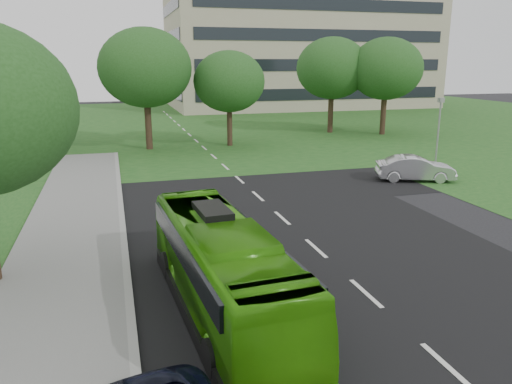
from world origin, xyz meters
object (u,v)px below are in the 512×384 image
sedan (415,168)px  office_building (300,25)px  bus (222,268)px  tree_park_c (229,82)px  tree_park_a (29,83)px  tree_park_d (332,68)px  camera_pole (439,121)px  tree_park_b (145,68)px  tree_park_e (386,69)px

sedan → office_building: bearing=6.9°
bus → tree_park_c: bearing=72.6°
tree_park_a → tree_park_d: (27.07, 4.71, 0.90)m
office_building → camera_pole: 47.81m
tree_park_a → sedan: size_ratio=1.75×
tree_park_d → bus: (-18.48, -33.60, -5.00)m
tree_park_a → bus: size_ratio=0.84×
tree_park_b → tree_park_c: size_ratio=1.22×
tree_park_d → sedan: (-3.83, -20.88, -5.58)m
tree_park_b → sedan: (14.55, -15.82, -5.74)m
tree_park_c → bus: 29.57m
tree_park_d → camera_pole: (1.01, -16.14, -3.40)m
tree_park_e → bus: (-22.88, -30.92, -4.97)m
office_building → tree_park_c: office_building is taller
tree_park_b → tree_park_e: tree_park_b is taller
tree_park_c → camera_pole: size_ratio=1.74×
tree_park_e → bus: bearing=-126.5°
office_building → tree_park_b: (-26.36, -35.24, -6.00)m
tree_park_a → camera_pole: 30.41m
camera_pole → tree_park_a: bearing=147.4°
office_building → tree_park_a: (-35.04, -34.89, -7.07)m
tree_park_a → tree_park_b: bearing=-2.3°
office_building → sedan: (-11.81, -51.06, -11.74)m
tree_park_d → bus: 38.67m
tree_park_d → office_building: bearing=75.2°
tree_park_b → tree_park_e: 22.91m
tree_park_e → bus: size_ratio=0.97×
office_building → tree_park_c: bearing=-119.0°
tree_park_d → sedan: tree_park_d is taller
tree_park_b → tree_park_d: size_ratio=1.03×
tree_park_c → tree_park_d: (11.62, 5.12, 0.97)m
tree_park_b → tree_park_d: (18.38, 5.06, -0.16)m
tree_park_e → office_building: bearing=83.8°
tree_park_a → tree_park_c: (15.44, -0.41, -0.07)m
office_building → bus: (-26.46, -63.78, -11.17)m
office_building → tree_park_d: 31.82m
office_building → tree_park_b: size_ratio=4.16×
tree_park_e → bus: 38.79m
office_building → tree_park_a: size_ratio=5.01×
tree_park_c → bus: size_ratio=0.83×
bus → sedan: bearing=37.1°
office_building → tree_park_e: 33.62m
office_building → camera_pole: size_ratio=8.84×
tree_park_a → tree_park_e: tree_park_e is taller
tree_park_d → tree_park_a: bearing=-170.1°
sedan → tree_park_a: bearing=75.1°
tree_park_a → office_building: bearing=44.9°
bus → sedan: 19.41m
tree_park_c → bus: bearing=-103.5°
camera_pole → tree_park_d: bearing=83.1°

